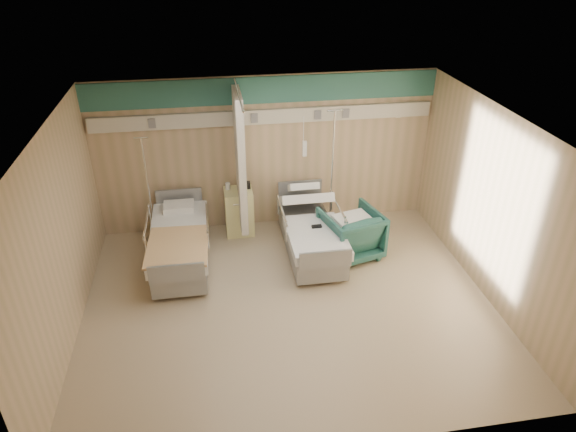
{
  "coord_description": "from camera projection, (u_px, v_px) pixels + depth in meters",
  "views": [
    {
      "loc": [
        -0.97,
        -5.98,
        4.93
      ],
      "look_at": [
        0.09,
        0.6,
        1.17
      ],
      "focal_mm": 32.0,
      "sensor_mm": 36.0,
      "label": 1
    }
  ],
  "objects": [
    {
      "name": "bed_right",
      "position": [
        311.0,
        237.0,
        8.74
      ],
      "size": [
        1.0,
        2.16,
        0.63
      ],
      "primitive_type": null,
      "color": "silver",
      "rests_on": "ground"
    },
    {
      "name": "white_cup",
      "position": [
        228.0,
        186.0,
        9.11
      ],
      "size": [
        0.11,
        0.11,
        0.12
      ],
      "primitive_type": "cylinder",
      "rotation": [
        0.0,
        0.0,
        -0.42
      ],
      "color": "white",
      "rests_on": "bedside_cabinet"
    },
    {
      "name": "bedside_cabinet",
      "position": [
        239.0,
        212.0,
        9.3
      ],
      "size": [
        0.5,
        0.48,
        0.85
      ],
      "primitive_type": "cube",
      "color": "#E6E08F",
      "rests_on": "ground"
    },
    {
      "name": "room_walls",
      "position": [
        283.0,
        185.0,
        7.0
      ],
      "size": [
        6.04,
        5.04,
        2.82
      ],
      "color": "tan",
      "rests_on": "ground"
    },
    {
      "name": "call_remote",
      "position": [
        317.0,
        226.0,
        8.4
      ],
      "size": [
        0.17,
        0.08,
        0.04
      ],
      "primitive_type": "cube",
      "rotation": [
        0.0,
        0.0,
        0.04
      ],
      "color": "black",
      "rests_on": "bed_right"
    },
    {
      "name": "visitor_armchair",
      "position": [
        351.0,
        233.0,
        8.65
      ],
      "size": [
        1.1,
        1.12,
        0.84
      ],
      "primitive_type": "imported",
      "rotation": [
        0.0,
        0.0,
        3.4
      ],
      "color": "#21524A",
      "rests_on": "ground"
    },
    {
      "name": "iv_stand_left",
      "position": [
        153.0,
        220.0,
        9.09
      ],
      "size": [
        0.35,
        0.35,
        1.95
      ],
      "rotation": [
        0.0,
        0.0,
        0.25
      ],
      "color": "silver",
      "rests_on": "ground"
    },
    {
      "name": "bed_left",
      "position": [
        180.0,
        248.0,
        8.44
      ],
      "size": [
        1.0,
        2.16,
        0.63
      ],
      "primitive_type": null,
      "color": "silver",
      "rests_on": "ground"
    },
    {
      "name": "ground",
      "position": [
        288.0,
        303.0,
        7.7
      ],
      "size": [
        6.0,
        5.0,
        0.0
      ],
      "primitive_type": "cube",
      "color": "tan",
      "rests_on": "ground"
    },
    {
      "name": "waffle_blanket",
      "position": [
        354.0,
        210.0,
        8.41
      ],
      "size": [
        0.69,
        0.65,
        0.07
      ],
      "primitive_type": "cube",
      "rotation": [
        0.0,
        0.0,
        3.38
      ],
      "color": "white",
      "rests_on": "visitor_armchair"
    },
    {
      "name": "tan_blanket",
      "position": [
        178.0,
        246.0,
        7.88
      ],
      "size": [
        0.98,
        1.21,
        0.04
      ],
      "primitive_type": "cube",
      "rotation": [
        0.0,
        0.0,
        -0.05
      ],
      "color": "tan",
      "rests_on": "bed_left"
    },
    {
      "name": "toiletry_bag",
      "position": [
        245.0,
        185.0,
        9.16
      ],
      "size": [
        0.2,
        0.13,
        0.11
      ],
      "primitive_type": "cube",
      "rotation": [
        0.0,
        0.0,
        -0.02
      ],
      "color": "black",
      "rests_on": "bedside_cabinet"
    },
    {
      "name": "iv_stand_right",
      "position": [
        331.0,
        204.0,
        9.48
      ],
      "size": [
        0.4,
        0.4,
        2.26
      ],
      "rotation": [
        0.0,
        0.0,
        0.2
      ],
      "color": "silver",
      "rests_on": "ground"
    }
  ]
}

